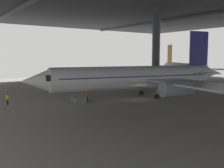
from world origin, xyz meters
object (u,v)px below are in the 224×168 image
Objects in this scene: boarding_stairs at (78,97)px; airplane_distant at (182,69)px; airplane_main at (138,78)px; crew_worker_near_nose at (7,99)px; baggage_tug at (164,89)px; crew_worker_by_stairs at (87,95)px.

airplane_distant is (-15.00, 42.77, 2.62)m from boarding_stairs.
airplane_distant is at bearing 118.40° from airplane_main.
crew_worker_near_nose is at bearing -106.82° from airplane_main.
crew_worker_near_nose is 0.67× the size of baggage_tug.
airplane_main is 9.12m from crew_worker_by_stairs.
airplane_main is 1.16× the size of airplane_distant.
airplane_distant is at bearing 102.60° from crew_worker_near_nose.
airplane_distant is 27.54m from baggage_tug.
boarding_stairs is 1.75m from crew_worker_by_stairs.
airplane_distant is (-17.71, 32.75, -0.13)m from airplane_main.
baggage_tug is at bearing 84.33° from crew_worker_near_nose.
airplane_distant is at bearing 122.32° from baggage_tug.
airplane_main is 37.23m from airplane_distant.
airplane_main is at bearing 71.28° from crew_worker_by_stairs.
crew_worker_by_stairs is 17.90m from baggage_tug.
airplane_main is 20.80m from crew_worker_near_nose.
baggage_tug is (2.91, 29.36, -0.44)m from crew_worker_near_nose.
airplane_main is 10.50m from baggage_tug.
baggage_tug is at bearing 90.80° from crew_worker_by_stairs.
airplane_distant reaches higher than boarding_stairs.
boarding_stairs is at bearing -70.68° from airplane_distant.
boarding_stairs is 1.88× the size of baggage_tug.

